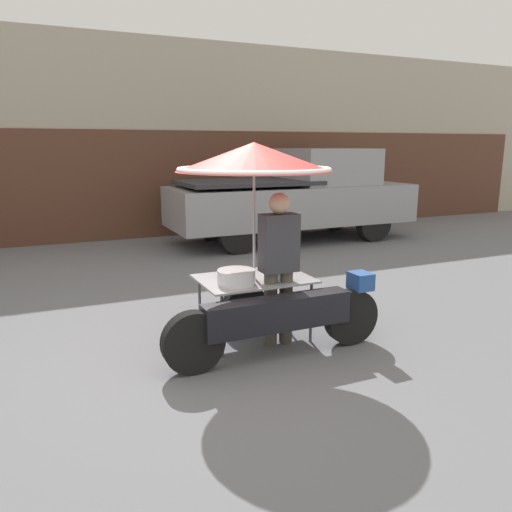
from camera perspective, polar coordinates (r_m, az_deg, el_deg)
ground_plane at (r=5.06m, az=-3.74°, el=-11.55°), size 36.00×36.00×0.00m
shopfront_building at (r=12.44m, az=-17.17°, el=12.51°), size 28.00×2.06×4.39m
vendor_motorcycle_cart at (r=5.10m, az=0.29°, el=6.54°), size 2.32×1.61×2.09m
vendor_person at (r=5.13m, az=2.62°, el=-0.62°), size 0.38×0.22×1.60m
pickup_truck at (r=11.06m, az=4.82°, el=6.79°), size 5.36×1.87×2.00m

